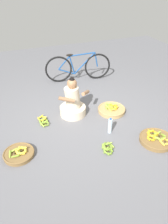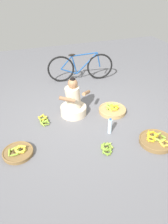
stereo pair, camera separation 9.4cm
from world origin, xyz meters
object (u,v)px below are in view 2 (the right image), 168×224
bicycle_leaning (80,67)px  vendor_woman_front (73,103)px  banana_basket_near_bicycle (112,110)px  banana_basket_front_center (156,140)px  water_bottle (110,126)px  banana_basket_near_vendor (18,152)px  loose_bananas_back_center (107,148)px  loose_bananas_mid_right (44,120)px

bicycle_leaning → vendor_woman_front: bearing=-113.7°
bicycle_leaning → banana_basket_near_bicycle: size_ratio=2.99×
vendor_woman_front → banana_basket_front_center: (1.06, -1.31, -0.21)m
banana_basket_front_center → water_bottle: bearing=140.7°
banana_basket_front_center → water_bottle: 0.82m
vendor_woman_front → water_bottle: 0.91m
banana_basket_near_bicycle → banana_basket_front_center: bearing=-75.6°
banana_basket_near_vendor → loose_bananas_back_center: banana_basket_near_vendor is taller
banana_basket_near_vendor → banana_basket_front_center: (2.25, -0.50, 0.01)m
vendor_woman_front → loose_bananas_mid_right: (-0.62, -0.05, -0.23)m
banana_basket_near_bicycle → banana_basket_near_vendor: bearing=-162.6°
vendor_woman_front → banana_basket_near_vendor: vendor_woman_front is taller
vendor_woman_front → banana_basket_near_bicycle: size_ratio=1.46×
water_bottle → loose_bananas_mid_right: bearing=144.8°
vendor_woman_front → banana_basket_front_center: bearing=-51.0°
bicycle_leaning → banana_basket_front_center: bearing=-81.8°
vendor_woman_front → banana_basket_near_vendor: size_ratio=1.67×
banana_basket_near_bicycle → loose_bananas_mid_right: banana_basket_near_bicycle is taller
banana_basket_front_center → water_bottle: (-0.63, 0.52, 0.09)m
vendor_woman_front → banana_basket_front_center: size_ratio=1.42×
vendor_woman_front → banana_basket_near_bicycle: bearing=-14.1°
bicycle_leaning → loose_bananas_mid_right: bearing=-129.5°
banana_basket_front_center → loose_bananas_back_center: size_ratio=1.94×
banana_basket_front_center → loose_bananas_mid_right: 2.10m
bicycle_leaning → loose_bananas_mid_right: bicycle_leaning is taller
vendor_woman_front → bicycle_leaning: (0.66, 1.50, 0.09)m
bicycle_leaning → banana_basket_near_bicycle: 1.73m
banana_basket_near_vendor → water_bottle: size_ratio=1.59×
loose_bananas_mid_right → loose_bananas_back_center: (0.82, -1.13, 0.00)m
bicycle_leaning → loose_bananas_back_center: (-0.46, -2.69, -0.33)m
bicycle_leaning → banana_basket_front_center: 2.86m
banana_basket_near_bicycle → banana_basket_near_vendor: banana_basket_near_bicycle is taller
loose_bananas_back_center → water_bottle: water_bottle is taller
banana_basket_front_center → banana_basket_near_bicycle: bearing=104.4°
banana_basket_near_vendor → loose_bananas_mid_right: banana_basket_near_vendor is taller
loose_bananas_mid_right → water_bottle: water_bottle is taller
loose_bananas_mid_right → vendor_woman_front: bearing=4.9°
vendor_woman_front → bicycle_leaning: vendor_woman_front is taller
loose_bananas_back_center → water_bottle: bearing=59.2°
banana_basket_near_vendor → water_bottle: (1.62, 0.01, 0.10)m
banana_basket_near_vendor → water_bottle: water_bottle is taller
vendor_woman_front → loose_bananas_back_center: 1.22m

